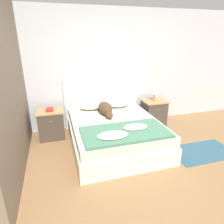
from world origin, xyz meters
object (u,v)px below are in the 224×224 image
object	(u,v)px
nightstand_left	(51,124)
bed	(115,133)
dog	(106,109)
pillow_left	(92,106)
table_lamp	(155,91)
book_stack	(50,110)
pillow_right	(118,103)
nightstand_right	(153,113)

from	to	relation	value
nightstand_left	bed	bearing A→B (deg)	-29.96
nightstand_left	dog	distance (m)	1.16
pillow_left	table_lamp	size ratio (longest dim) A/B	1.69
book_stack	nightstand_left	bearing A→B (deg)	99.99
nightstand_left	pillow_left	distance (m)	0.91
table_lamp	pillow_right	bearing A→B (deg)	176.84
nightstand_left	book_stack	size ratio (longest dim) A/B	2.70
dog	pillow_left	bearing A→B (deg)	120.68
nightstand_right	pillow_left	world-z (taller)	pillow_left
bed	table_lamp	size ratio (longest dim) A/B	6.10
pillow_right	table_lamp	bearing A→B (deg)	-3.16
pillow_left	pillow_right	distance (m)	0.58
nightstand_left	book_stack	world-z (taller)	book_stack
bed	book_stack	size ratio (longest dim) A/B	8.83
pillow_left	table_lamp	xyz separation A→B (m)	(1.45, -0.05, 0.24)
pillow_right	dog	xyz separation A→B (m)	(-0.37, -0.36, 0.03)
nightstand_left	pillow_left	bearing A→B (deg)	5.02
bed	pillow_right	world-z (taller)	pillow_right
pillow_right	pillow_left	bearing A→B (deg)	180.00
bed	nightstand_left	bearing A→B (deg)	150.04
nightstand_right	nightstand_left	bearing A→B (deg)	180.00
nightstand_left	dog	bearing A→B (deg)	-14.57
nightstand_right	pillow_left	distance (m)	1.47
bed	nightstand_right	xyz separation A→B (m)	(1.16, 0.67, 0.05)
nightstand_left	pillow_left	world-z (taller)	pillow_left
nightstand_right	pillow_right	xyz separation A→B (m)	(-0.87, 0.08, 0.28)
nightstand_left	nightstand_right	size ratio (longest dim) A/B	1.00
bed	pillow_right	size ratio (longest dim) A/B	3.62
bed	dog	distance (m)	0.54
pillow_right	nightstand_right	bearing A→B (deg)	-5.02
nightstand_right	dog	distance (m)	1.30
pillow_right	book_stack	size ratio (longest dim) A/B	2.44
pillow_right	dog	world-z (taller)	dog
nightstand_right	dog	size ratio (longest dim) A/B	0.81
nightstand_left	book_stack	distance (m)	0.32
dog	table_lamp	size ratio (longest dim) A/B	2.30
pillow_left	table_lamp	bearing A→B (deg)	-1.90
nightstand_right	pillow_left	xyz separation A→B (m)	(-1.45, 0.08, 0.28)
nightstand_left	table_lamp	world-z (taller)	table_lamp
nightstand_left	table_lamp	bearing A→B (deg)	0.70
nightstand_left	nightstand_right	xyz separation A→B (m)	(2.31, 0.00, 0.00)
pillow_left	dog	size ratio (longest dim) A/B	0.73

